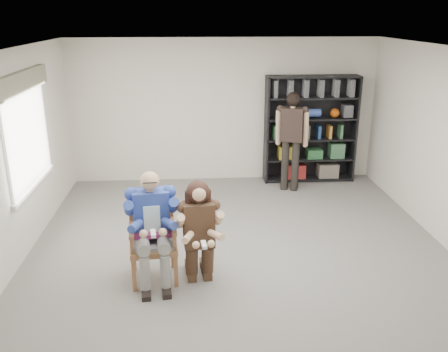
{
  "coord_description": "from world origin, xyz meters",
  "views": [
    {
      "loc": [
        -0.64,
        -5.71,
        3.24
      ],
      "look_at": [
        -0.2,
        0.6,
        1.05
      ],
      "focal_mm": 38.0,
      "sensor_mm": 36.0,
      "label": 1
    }
  ],
  "objects_px": {
    "armchair": "(153,239)",
    "kneeling_woman": "(199,234)",
    "bookshelf": "(310,129)",
    "standing_man": "(291,143)",
    "seated_man": "(152,227)"
  },
  "relations": [
    {
      "from": "seated_man",
      "to": "standing_man",
      "type": "xyz_separation_m",
      "value": [
        2.36,
        3.06,
        0.21
      ]
    },
    {
      "from": "armchair",
      "to": "kneeling_woman",
      "type": "xyz_separation_m",
      "value": [
        0.58,
        -0.12,
        0.11
      ]
    },
    {
      "from": "armchair",
      "to": "standing_man",
      "type": "relative_size",
      "value": 0.59
    },
    {
      "from": "armchair",
      "to": "standing_man",
      "type": "xyz_separation_m",
      "value": [
        2.36,
        3.06,
        0.38
      ]
    },
    {
      "from": "armchair",
      "to": "bookshelf",
      "type": "relative_size",
      "value": 0.53
    },
    {
      "from": "kneeling_woman",
      "to": "bookshelf",
      "type": "relative_size",
      "value": 0.63
    },
    {
      "from": "armchair",
      "to": "seated_man",
      "type": "bearing_deg",
      "value": -96.39
    },
    {
      "from": "kneeling_woman",
      "to": "standing_man",
      "type": "distance_m",
      "value": 3.66
    },
    {
      "from": "seated_man",
      "to": "kneeling_woman",
      "type": "distance_m",
      "value": 0.6
    },
    {
      "from": "seated_man",
      "to": "standing_man",
      "type": "bearing_deg",
      "value": 45.95
    },
    {
      "from": "kneeling_woman",
      "to": "seated_man",
      "type": "bearing_deg",
      "value": 161.93
    },
    {
      "from": "standing_man",
      "to": "armchair",
      "type": "bearing_deg",
      "value": -107.57
    },
    {
      "from": "standing_man",
      "to": "bookshelf",
      "type": "bearing_deg",
      "value": 67.91
    },
    {
      "from": "armchair",
      "to": "kneeling_woman",
      "type": "height_order",
      "value": "kneeling_woman"
    },
    {
      "from": "seated_man",
      "to": "bookshelf",
      "type": "relative_size",
      "value": 0.69
    }
  ]
}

